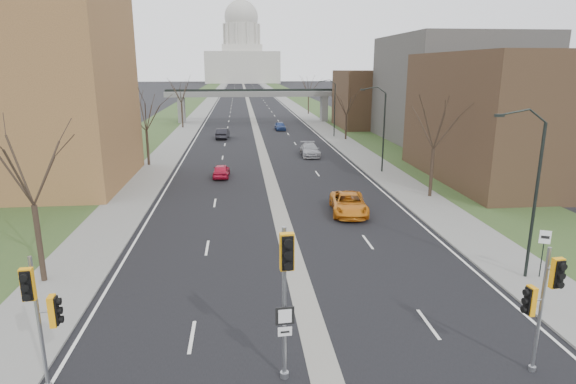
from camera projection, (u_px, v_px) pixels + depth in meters
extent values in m
plane|color=black|center=(321.00, 359.00, 18.21)|extent=(700.00, 700.00, 0.00)
cube|color=black|center=(247.00, 99.00, 162.58)|extent=(20.00, 600.00, 0.01)
cube|color=gray|center=(247.00, 99.00, 162.58)|extent=(1.20, 600.00, 0.02)
cube|color=gray|center=(283.00, 99.00, 163.73)|extent=(4.00, 600.00, 0.12)
cube|color=gray|center=(212.00, 99.00, 161.41)|extent=(4.00, 600.00, 0.12)
cube|color=#2C4720|center=(300.00, 99.00, 164.31)|extent=(8.00, 600.00, 0.10)
cube|color=#2C4720|center=(194.00, 99.00, 160.83)|extent=(8.00, 600.00, 0.10)
cube|color=#4A3522|center=(521.00, 117.00, 45.95)|extent=(16.00, 20.00, 12.00)
cube|color=#4E4C47|center=(454.00, 89.00, 69.06)|extent=(18.00, 22.00, 15.00)
cube|color=#4A3522|center=(378.00, 99.00, 86.44)|extent=(14.00, 14.00, 10.00)
cube|color=slate|center=(182.00, 110.00, 93.22)|extent=(1.20, 2.50, 5.00)
cube|color=slate|center=(324.00, 109.00, 95.93)|extent=(1.20, 2.50, 5.00)
cube|color=slate|center=(253.00, 94.00, 93.81)|extent=(34.00, 3.00, 1.00)
cube|color=black|center=(253.00, 90.00, 93.64)|extent=(34.00, 0.15, 0.50)
cube|color=beige|center=(242.00, 67.00, 323.68)|extent=(48.00, 42.00, 20.00)
cube|color=beige|center=(242.00, 49.00, 320.64)|extent=(26.00, 26.00, 5.00)
cylinder|color=beige|center=(242.00, 35.00, 318.36)|extent=(22.00, 22.00, 14.00)
sphere|color=beige|center=(241.00, 17.00, 315.57)|extent=(22.00, 22.00, 22.00)
cylinder|color=black|center=(535.00, 202.00, 24.08)|extent=(0.16, 0.16, 8.00)
cube|color=black|center=(501.00, 116.00, 22.75)|extent=(0.45, 0.18, 0.14)
cylinder|color=black|center=(384.00, 133.00, 49.10)|extent=(0.16, 0.16, 8.00)
cube|color=black|center=(363.00, 90.00, 47.78)|extent=(0.45, 0.18, 0.14)
cylinder|color=black|center=(335.00, 111.00, 74.13)|extent=(0.16, 0.16, 8.00)
cube|color=black|center=(320.00, 82.00, 72.80)|extent=(0.45, 0.18, 0.14)
cylinder|color=#382B21|center=(39.00, 243.00, 24.11)|extent=(0.28, 0.28, 4.00)
cylinder|color=#382B21|center=(148.00, 148.00, 53.02)|extent=(0.28, 0.28, 3.75)
cylinder|color=#382B21|center=(182.00, 115.00, 85.68)|extent=(0.28, 0.28, 4.25)
cylinder|color=#382B21|center=(431.00, 173.00, 40.10)|extent=(0.28, 0.28, 4.00)
cylinder|color=#382B21|center=(346.00, 127.00, 71.93)|extent=(0.28, 0.28, 3.50)
cylinder|color=#382B21|center=(308.00, 104.00, 110.33)|extent=(0.28, 0.28, 4.25)
cylinder|color=gray|center=(39.00, 325.00, 15.91)|extent=(0.13, 0.13, 4.87)
cube|color=orange|center=(28.00, 284.00, 15.03)|extent=(0.42, 0.40, 1.08)
cube|color=orange|center=(53.00, 311.00, 15.87)|extent=(0.40, 0.42, 1.08)
cylinder|color=gray|center=(284.00, 305.00, 16.40)|extent=(0.15, 0.15, 5.66)
cylinder|color=gray|center=(284.00, 375.00, 17.09)|extent=(0.30, 0.30, 0.22)
cube|color=orange|center=(287.00, 252.00, 15.33)|extent=(0.49, 0.47, 1.25)
cube|color=black|center=(284.00, 314.00, 16.48)|extent=(0.65, 0.09, 0.65)
cube|color=silver|center=(284.00, 330.00, 16.63)|extent=(0.49, 0.08, 0.33)
cylinder|color=gray|center=(540.00, 311.00, 16.89)|extent=(0.13, 0.13, 4.79)
cylinder|color=gray|center=(532.00, 368.00, 17.47)|extent=(0.26, 0.26, 0.18)
cube|color=orange|center=(557.00, 273.00, 16.03)|extent=(0.42, 0.41, 1.06)
cube|color=orange|center=(531.00, 301.00, 16.68)|extent=(0.41, 0.42, 1.06)
cylinder|color=black|center=(542.00, 257.00, 24.76)|extent=(0.06, 0.06, 2.19)
cube|color=silver|center=(545.00, 237.00, 24.48)|extent=(0.52, 0.24, 0.70)
imported|color=red|center=(221.00, 171.00, 47.83)|extent=(1.71, 3.96, 1.33)
imported|color=black|center=(223.00, 133.00, 73.42)|extent=(2.07, 4.89, 1.57)
imported|color=orange|center=(349.00, 204.00, 36.03)|extent=(3.11, 5.74, 1.53)
imported|color=gray|center=(310.00, 150.00, 59.13)|extent=(2.26, 5.34, 1.54)
imported|color=navy|center=(280.00, 126.00, 83.22)|extent=(1.80, 4.22, 1.42)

